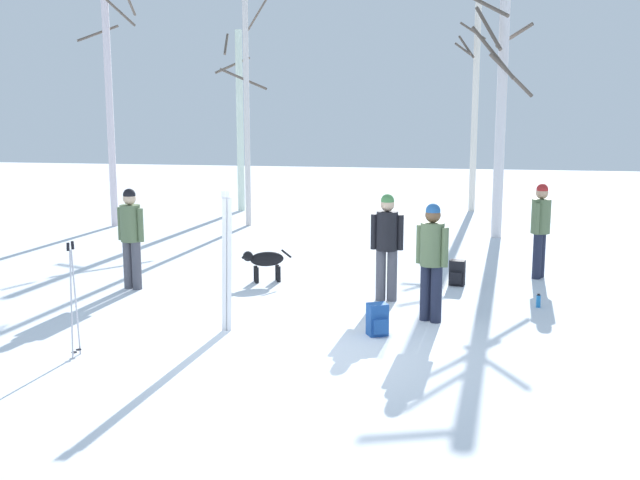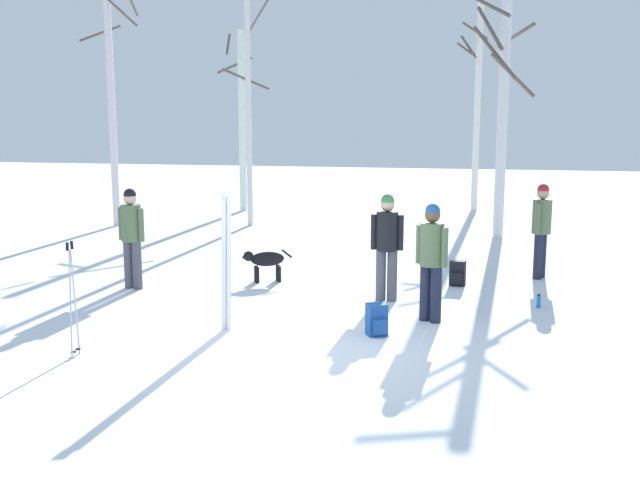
% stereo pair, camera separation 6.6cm
% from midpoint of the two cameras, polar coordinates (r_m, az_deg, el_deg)
% --- Properties ---
extents(ground_plane, '(60.00, 60.00, 0.00)m').
position_cam_midpoint_polar(ground_plane, '(9.63, -1.67, -8.43)').
color(ground_plane, white).
extents(person_0, '(0.34, 0.48, 1.72)m').
position_cam_midpoint_polar(person_0, '(14.05, 16.25, 1.14)').
color(person_0, '#1E2338').
rests_on(person_0, ground_plane).
extents(person_1, '(0.52, 0.34, 1.72)m').
position_cam_midpoint_polar(person_1, '(11.92, 4.94, -0.01)').
color(person_1, '#4C4C56').
rests_on(person_1, ground_plane).
extents(person_2, '(0.51, 0.34, 1.72)m').
position_cam_midpoint_polar(person_2, '(13.07, -14.28, 0.60)').
color(person_2, '#4C4C56').
rests_on(person_2, ground_plane).
extents(person_3, '(0.46, 0.34, 1.72)m').
position_cam_midpoint_polar(person_3, '(10.82, 8.31, -1.10)').
color(person_3, '#1E2338').
rests_on(person_3, ground_plane).
extents(dog, '(0.84, 0.45, 0.57)m').
position_cam_midpoint_polar(dog, '(13.32, -4.37, -1.55)').
color(dog, black).
rests_on(dog, ground_plane).
extents(ski_pair_planted_0, '(0.17, 0.05, 1.95)m').
position_cam_midpoint_polar(ski_pair_planted_0, '(10.32, -7.26, -1.69)').
color(ski_pair_planted_0, white).
rests_on(ski_pair_planted_0, ground_plane).
extents(ski_poles_0, '(0.07, 0.21, 1.44)m').
position_cam_midpoint_polar(ski_poles_0, '(9.71, -18.39, -4.05)').
color(ski_poles_0, '#B2B2BC').
rests_on(ski_poles_0, ground_plane).
extents(backpack_0, '(0.32, 0.34, 0.44)m').
position_cam_midpoint_polar(backpack_0, '(10.24, 4.20, -6.07)').
color(backpack_0, '#1E4C99').
rests_on(backpack_0, ground_plane).
extents(backpack_1, '(0.29, 0.31, 0.44)m').
position_cam_midpoint_polar(backpack_1, '(13.27, 10.21, -2.49)').
color(backpack_1, black).
rests_on(backpack_1, ground_plane).
extents(water_bottle_0, '(0.07, 0.07, 0.21)m').
position_cam_midpoint_polar(water_bottle_0, '(12.12, 16.07, -4.46)').
color(water_bottle_0, '#1E72BF').
rests_on(water_bottle_0, ground_plane).
extents(birch_tree_0, '(1.56, 1.56, 6.44)m').
position_cam_midpoint_polar(birch_tree_0, '(20.21, -15.75, 10.53)').
color(birch_tree_0, silver).
rests_on(birch_tree_0, ground_plane).
extents(birch_tree_1, '(1.72, 1.73, 5.28)m').
position_cam_midpoint_polar(birch_tree_1, '(22.56, -6.20, 9.20)').
color(birch_tree_1, silver).
rests_on(birch_tree_1, ground_plane).
extents(birch_tree_2, '(1.25, 1.19, 7.89)m').
position_cam_midpoint_polar(birch_tree_2, '(19.67, -5.73, 12.94)').
color(birch_tree_2, silver).
rests_on(birch_tree_2, ground_plane).
extents(birch_tree_3, '(0.89, 1.07, 7.03)m').
position_cam_midpoint_polar(birch_tree_3, '(22.83, 11.58, 10.97)').
color(birch_tree_3, silver).
rests_on(birch_tree_3, ground_plane).
extents(birch_tree_4, '(1.68, 1.67, 5.66)m').
position_cam_midpoint_polar(birch_tree_4, '(18.12, 13.41, 9.72)').
color(birch_tree_4, silver).
rests_on(birch_tree_4, ground_plane).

